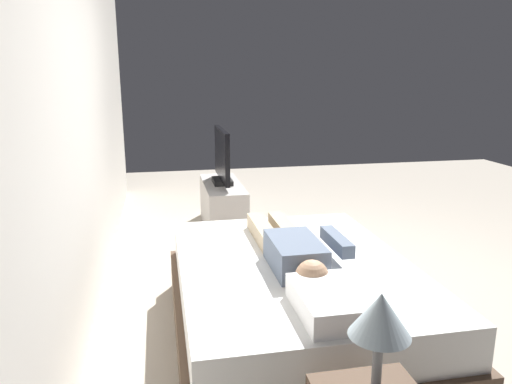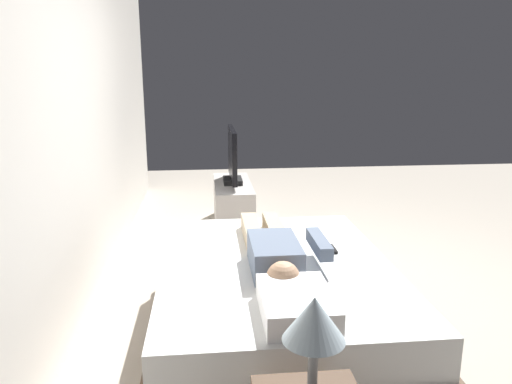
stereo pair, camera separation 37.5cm
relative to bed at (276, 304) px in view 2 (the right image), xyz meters
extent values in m
plane|color=#ADA393|center=(0.73, -0.49, -0.26)|extent=(10.00, 10.00, 0.00)
cube|color=silver|center=(1.13, 1.32, 1.14)|extent=(6.40, 0.10, 2.80)
cube|color=brown|center=(0.00, 0.00, -0.11)|extent=(1.97, 1.47, 0.30)
cube|color=white|center=(0.00, 0.00, 0.16)|extent=(1.89, 1.39, 0.24)
cube|color=white|center=(-0.67, 0.00, 0.34)|extent=(0.48, 0.34, 0.12)
cube|color=slate|center=(-0.10, 0.03, 0.37)|extent=(0.48, 0.28, 0.18)
sphere|color=tan|center=(-0.43, 0.03, 0.37)|extent=(0.18, 0.18, 0.18)
cube|color=tan|center=(0.44, -0.05, 0.33)|extent=(0.60, 0.11, 0.11)
cube|color=tan|center=(0.44, 0.11, 0.33)|extent=(0.60, 0.11, 0.11)
cube|color=slate|center=(-0.04, -0.25, 0.41)|extent=(0.40, 0.08, 0.08)
cube|color=black|center=(0.18, -0.39, 0.29)|extent=(0.15, 0.04, 0.02)
cube|color=#B7B2AD|center=(2.43, 0.13, -0.01)|extent=(1.10, 0.40, 0.50)
cube|color=black|center=(2.43, 0.13, 0.26)|extent=(0.32, 0.20, 0.05)
cube|color=black|center=(2.43, 0.13, 0.56)|extent=(0.88, 0.05, 0.54)
cylinder|color=#59595B|center=(-1.29, 0.06, 0.41)|extent=(0.04, 0.04, 0.30)
cone|color=silver|center=(-1.29, 0.06, 0.60)|extent=(0.22, 0.22, 0.16)
camera|label=1|loc=(-2.71, 0.78, 1.41)|focal=34.23mm
camera|label=2|loc=(-2.76, 0.41, 1.41)|focal=34.23mm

